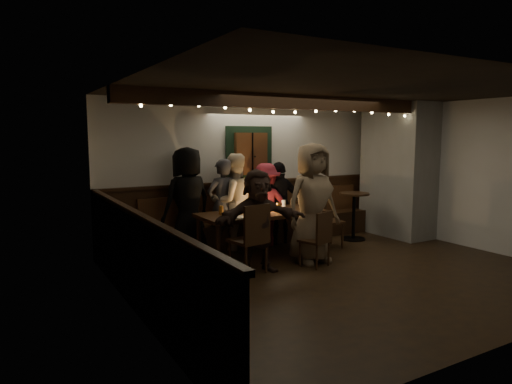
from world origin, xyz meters
TOP-DOWN VIEW (x-y plane):
  - room at (1.07, 1.42)m, footprint 6.02×5.01m
  - dining_table at (-0.54, 1.40)m, footprint 2.09×0.89m
  - chair_near_left at (-1.15, 0.65)m, footprint 0.54×0.54m
  - chair_near_right at (-0.10, 0.46)m, footprint 0.48×0.48m
  - chair_end at (0.71, 1.37)m, footprint 0.50×0.50m
  - high_top at (1.61, 1.59)m, footprint 0.57×0.57m
  - person_a at (-1.54, 2.14)m, footprint 0.97×0.73m
  - person_b at (-0.93, 2.08)m, footprint 0.63×0.45m
  - person_c at (-0.70, 2.09)m, footprint 0.86×0.69m
  - person_d at (-0.09, 2.03)m, footprint 1.08×0.80m
  - person_e at (0.23, 2.06)m, footprint 0.90×0.42m
  - person_f at (-1.03, 0.69)m, footprint 1.43×0.57m
  - person_g at (-0.02, 0.75)m, footprint 0.91×0.60m

SIDE VIEW (x-z plane):
  - chair_near_right at x=-0.10m, z-range 0.05..0.91m
  - chair_end at x=0.71m, z-range 0.06..1.06m
  - high_top at x=1.61m, z-range 0.12..1.02m
  - chair_near_left at x=-1.15m, z-range 0.06..1.08m
  - dining_table at x=-0.54m, z-range 0.23..1.13m
  - person_d at x=-0.09m, z-range 0.00..1.49m
  - person_e at x=0.23m, z-range 0.00..1.51m
  - person_f at x=-1.03m, z-range 0.00..1.51m
  - person_b at x=-0.93m, z-range 0.00..1.59m
  - person_c at x=-0.70m, z-range 0.00..1.68m
  - person_a at x=-1.54m, z-range 0.00..1.80m
  - person_g at x=-0.02m, z-range 0.00..1.87m
  - room at x=1.07m, z-range -0.24..2.38m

